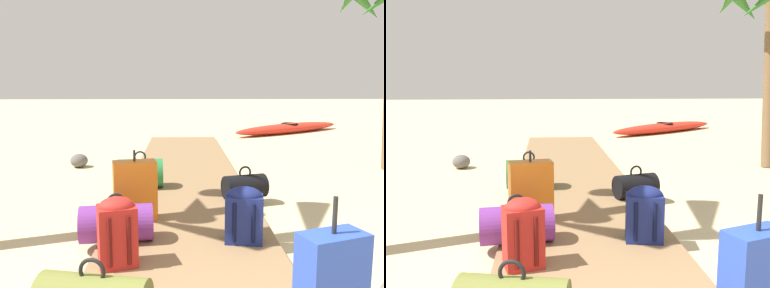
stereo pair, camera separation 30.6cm
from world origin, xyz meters
TOP-DOWN VIEW (x-y plane):
  - ground_plane at (0.00, 3.80)m, footprint 60.00×60.00m
  - boardwalk at (0.00, 4.75)m, footprint 1.62×9.50m
  - backpack_red at (-0.56, 2.02)m, footprint 0.34×0.31m
  - duffel_bag_green at (-0.62, 4.42)m, footprint 0.64×0.44m
  - suitcase_orange at (-0.54, 3.10)m, footprint 0.48×0.31m
  - duffel_bag_purple at (-0.65, 2.52)m, footprint 0.68×0.41m
  - backpack_navy at (0.49, 2.47)m, footprint 0.36×0.28m
  - duffel_bag_black at (0.72, 3.86)m, footprint 0.58×0.43m
  - kayak at (3.14, 10.92)m, footprint 3.82×2.81m
  - rock_left_far at (-1.87, 6.16)m, footprint 0.34×0.36m

SIDE VIEW (x-z plane):
  - ground_plane at x=0.00m, z-range 0.00..0.00m
  - boardwalk at x=0.00m, z-range 0.00..0.08m
  - rock_left_far at x=-1.87m, z-range 0.00..0.24m
  - kayak at x=3.14m, z-range 0.00..0.29m
  - duffel_bag_black at x=0.72m, z-range 0.03..0.43m
  - duffel_bag_purple at x=-0.65m, z-range 0.03..0.47m
  - duffel_bag_green at x=-0.62m, z-range 0.03..0.53m
  - backpack_navy at x=0.49m, z-range 0.09..0.60m
  - backpack_red at x=-0.56m, z-range 0.09..0.64m
  - suitcase_orange at x=-0.54m, z-range 0.02..0.76m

